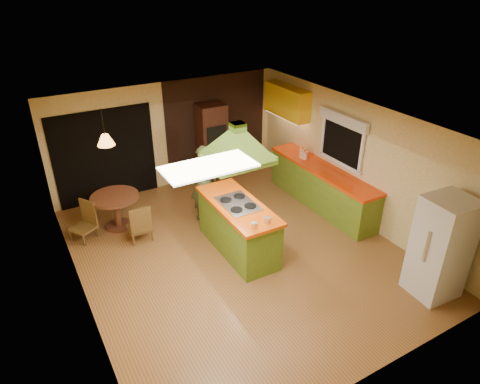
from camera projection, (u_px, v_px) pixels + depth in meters
ground at (238, 251)px, 8.04m from camera, size 6.50×6.50×0.00m
room_walls at (237, 193)px, 7.45m from camera, size 5.50×6.50×6.50m
ceiling_plane at (237, 124)px, 6.86m from camera, size 6.50×6.50×0.00m
brick_panel at (217, 127)px, 10.47m from camera, size 2.64×0.03×2.50m
nook_opening at (105, 156)px, 9.36m from camera, size 2.20×0.03×2.10m
right_counter at (321, 187)px, 9.36m from camera, size 0.62×3.05×0.92m
upper_cabinets at (287, 101)px, 9.93m from camera, size 0.34×1.40×0.70m
window_right at (343, 131)px, 8.69m from camera, size 0.12×1.35×1.06m
fluor_panel at (209, 167)px, 5.47m from camera, size 1.20×0.60×0.03m
kitchen_island at (238, 227)px, 7.88m from camera, size 0.81×1.98×1.00m
range_hood at (238, 137)px, 7.05m from camera, size 1.13×0.82×0.80m
man at (204, 183)px, 8.72m from camera, size 0.65×0.47×1.64m
refrigerator at (441, 248)px, 6.68m from camera, size 0.75×0.72×1.73m
wall_oven at (212, 143)px, 10.26m from camera, size 0.66×0.62×1.94m
dining_table at (116, 205)px, 8.57m from camera, size 0.95×0.95×0.72m
chair_left at (82, 222)px, 8.24m from camera, size 0.57×0.57×0.76m
chair_near at (139, 222)px, 8.23m from camera, size 0.45×0.45×0.78m
pendant_lamp at (106, 140)px, 7.91m from camera, size 0.41×0.41×0.21m
canister_large at (302, 153)px, 9.58m from camera, size 0.17×0.17×0.21m
canister_medium at (302, 153)px, 9.61m from camera, size 0.13×0.13×0.18m
canister_small at (305, 155)px, 9.52m from camera, size 0.17×0.17×0.18m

